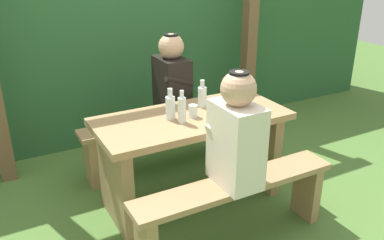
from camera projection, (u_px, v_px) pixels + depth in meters
ground_plane at (192, 198)px, 3.22m from camera, size 12.00×12.00×0.00m
hedge_backdrop at (114, 38)px, 4.23m from camera, size 6.40×0.78×1.92m
pergola_post_right at (250, 29)px, 4.18m from camera, size 0.12×0.12×2.10m
picnic_table at (192, 143)px, 3.04m from camera, size 1.40×0.64×0.70m
bench_near at (235, 200)px, 2.62m from camera, size 1.40×0.24×0.46m
bench_far at (160, 133)px, 3.57m from camera, size 1.40×0.24×0.46m
person_white_shirt at (236, 134)px, 2.44m from camera, size 0.25×0.35×0.72m
person_black_coat at (172, 80)px, 3.44m from camera, size 0.25×0.35×0.72m
drinking_glass at (193, 111)px, 2.91m from camera, size 0.07×0.07×0.09m
bottle_left at (202, 96)px, 3.08m from camera, size 0.07×0.07×0.21m
bottle_right at (182, 109)px, 2.79m from camera, size 0.06×0.06×0.23m
bottle_center at (170, 107)px, 2.85m from camera, size 0.07×0.07×0.23m
cell_phone at (213, 105)px, 3.13m from camera, size 0.12×0.16×0.01m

